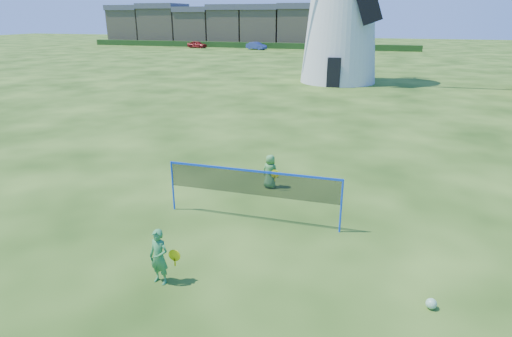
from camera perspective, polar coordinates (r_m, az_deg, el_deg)
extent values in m
plane|color=black|center=(12.18, -1.59, -7.33)|extent=(220.00, 220.00, 0.00)
cube|color=black|center=(35.85, 10.44, 12.62)|extent=(1.09, 0.13, 2.40)
cube|color=black|center=(36.25, 11.02, 19.41)|extent=(0.76, 0.13, 0.98)
cylinder|color=blue|center=(12.91, -11.18, -2.30)|extent=(0.05, 0.05, 1.55)
cylinder|color=blue|center=(11.58, 11.44, -5.00)|extent=(0.05, 0.05, 1.55)
cube|color=black|center=(11.86, -0.51, -1.99)|extent=(5.00, 0.02, 0.70)
cube|color=blue|center=(11.73, -0.52, -0.31)|extent=(5.00, 0.02, 0.06)
imported|color=#348444|center=(9.60, -12.98, -11.57)|extent=(0.52, 0.39, 1.29)
cylinder|color=yellow|center=(9.62, -10.96, -11.44)|extent=(0.28, 0.02, 0.28)
cube|color=yellow|center=(9.71, -10.89, -12.30)|extent=(0.03, 0.02, 0.20)
imported|color=#4A9045|center=(14.38, 1.93, -0.39)|extent=(0.64, 0.50, 1.17)
cylinder|color=yellow|center=(14.13, 2.57, -0.72)|extent=(0.28, 0.02, 0.28)
cube|color=yellow|center=(14.19, 2.56, -1.36)|extent=(0.03, 0.02, 0.20)
sphere|color=green|center=(9.61, 22.60, -16.51)|extent=(0.22, 0.22, 0.22)
cube|color=#988765|center=(97.37, -16.42, 17.86)|extent=(6.80, 8.00, 6.59)
cube|color=#4C4C54|center=(97.35, -16.65, 20.08)|extent=(7.10, 8.40, 1.00)
cube|color=#988765|center=(93.55, -12.33, 18.22)|extent=(7.67, 8.00, 6.87)
cube|color=#4C4C54|center=(93.54, -12.52, 20.63)|extent=(7.97, 8.40, 1.00)
cube|color=#988765|center=(90.23, -7.91, 18.21)|extent=(6.73, 8.00, 6.20)
cube|color=#4C4C54|center=(90.21, -8.03, 20.50)|extent=(7.03, 8.40, 1.00)
cube|color=#988765|center=(87.64, -3.60, 18.43)|extent=(6.40, 8.00, 6.58)
cube|color=#4C4C54|center=(87.62, -3.66, 20.91)|extent=(6.70, 8.40, 1.00)
cube|color=#988765|center=(85.51, 1.00, 18.42)|extent=(6.84, 8.00, 6.57)
cube|color=#4C4C54|center=(85.49, 1.01, 20.96)|extent=(7.14, 8.40, 1.00)
cube|color=#988765|center=(83.82, 6.08, 18.33)|extent=(7.21, 8.00, 6.70)
cube|color=#4C4C54|center=(83.80, 6.18, 20.96)|extent=(7.51, 8.40, 1.00)
cube|color=#988765|center=(82.73, 11.42, 17.90)|extent=(7.15, 8.00, 6.28)
cube|color=#4C4C54|center=(82.70, 11.61, 20.42)|extent=(7.45, 8.40, 1.00)
cube|color=#193814|center=(80.56, -1.81, 16.34)|extent=(62.00, 0.80, 1.00)
imported|color=maroon|center=(80.94, -7.96, 16.27)|extent=(3.85, 2.06, 1.25)
imported|color=navy|center=(76.35, 0.06, 16.25)|extent=(4.06, 2.78, 1.27)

